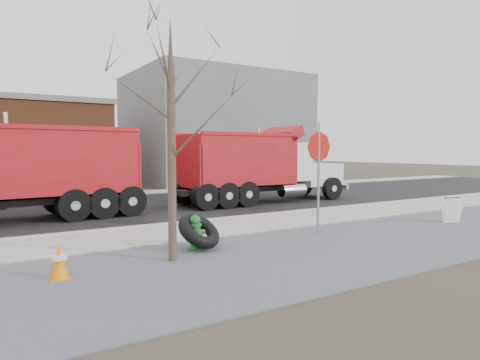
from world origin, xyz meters
TOP-DOWN VIEW (x-y plane):
  - ground at (0.00, 0.00)m, footprint 120.00×120.00m
  - gravel_verge at (0.00, -3.50)m, footprint 60.00×5.00m
  - sidewalk at (0.00, 0.25)m, footprint 60.00×2.50m
  - curb at (0.00, 1.55)m, footprint 60.00×0.15m
  - road at (0.00, 6.30)m, footprint 60.00×9.40m
  - far_sidewalk at (0.00, 12.00)m, footprint 60.00×2.00m
  - building_grey at (9.00, 18.00)m, footprint 12.00×10.00m
  - bare_tree at (-3.20, -2.60)m, footprint 3.20×3.20m
  - fire_hydrant at (-2.35, -1.97)m, footprint 0.49×0.48m
  - truck_tire at (-2.26, -1.99)m, footprint 1.42×1.39m
  - stop_sign at (1.44, -2.06)m, footprint 0.87×0.08m
  - sandwich_board at (6.49, -2.93)m, footprint 0.69×0.55m
  - traffic_cone_near at (-5.49, -2.69)m, footprint 0.36×0.36m
  - dump_truck_red_a at (4.21, 5.01)m, footprint 8.59×2.54m
  - dump_truck_red_b at (-5.32, 4.83)m, footprint 8.43×3.07m

SIDE VIEW (x-z plane):
  - ground at x=0.00m, z-range 0.00..0.00m
  - road at x=0.00m, z-range 0.00..0.02m
  - gravel_verge at x=0.00m, z-range 0.00..0.03m
  - sidewalk at x=0.00m, z-range 0.00..0.06m
  - far_sidewalk at x=0.00m, z-range 0.00..0.06m
  - curb at x=0.00m, z-range 0.00..0.11m
  - traffic_cone_near at x=-5.49m, z-range 0.00..0.69m
  - fire_hydrant at x=-2.35m, z-range -0.04..0.84m
  - sandwich_board at x=6.49m, z-range 0.03..0.86m
  - truck_tire at x=-2.26m, z-range 0.03..0.93m
  - dump_truck_red_a at x=4.21m, z-range 0.03..3.50m
  - dump_truck_red_b at x=-5.32m, z-range 0.03..3.57m
  - stop_sign at x=1.44m, z-range 0.55..3.73m
  - bare_tree at x=-3.20m, z-range 0.70..5.90m
  - building_grey at x=9.00m, z-range 0.00..8.00m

